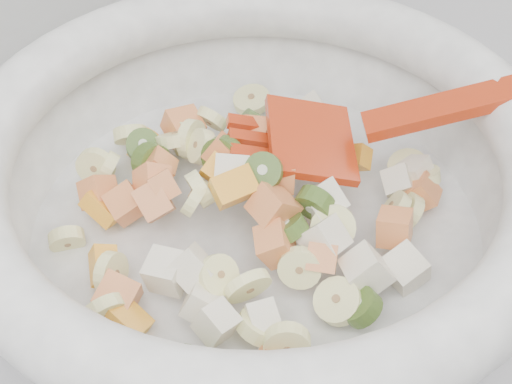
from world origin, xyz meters
TOP-DOWN VIEW (x-y plane):
  - mixing_bowl at (0.04, 1.49)m, footprint 0.43×0.37m

SIDE VIEW (x-z plane):
  - mixing_bowl at x=0.04m, z-range 0.89..1.02m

